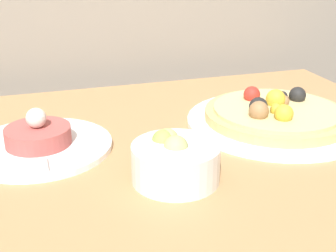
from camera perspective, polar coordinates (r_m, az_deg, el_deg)
The scene contains 4 objects.
dining_table at distance 0.79m, azimuth -1.74°, elevation -11.44°, with size 1.03×0.77×0.75m.
pizza_plate at distance 0.87m, azimuth 12.99°, elevation 1.20°, with size 0.32×0.32×0.06m.
tartare_plate at distance 0.78m, azimuth -15.47°, elevation -1.85°, with size 0.23×0.23×0.07m.
small_bowl at distance 0.65m, azimuth 0.84°, elevation -4.22°, with size 0.12×0.12×0.07m.
Camera 1 is at (-0.17, -0.25, 1.07)m, focal length 50.00 mm.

